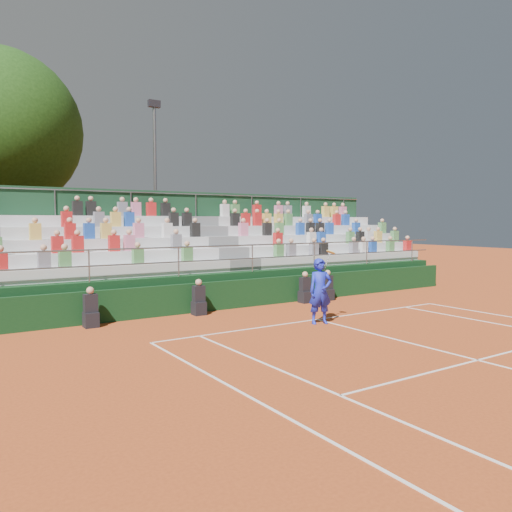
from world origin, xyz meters
TOP-DOWN VIEW (x-y plane):
  - ground at (0.00, 0.00)m, footprint 90.00×90.00m
  - courtside_wall at (0.00, 3.20)m, footprint 20.00×0.15m
  - line_officials at (-1.10, 2.75)m, footprint 9.50×0.40m
  - grandstand at (0.01, 6.44)m, footprint 20.00×5.20m
  - tennis_player at (-0.32, -0.51)m, footprint 0.95×0.67m
  - floodlight_mast at (-0.46, 12.07)m, footprint 0.60×0.25m

SIDE VIEW (x-z plane):
  - ground at x=0.00m, z-range 0.00..0.00m
  - line_officials at x=-1.10m, z-range -0.12..1.07m
  - courtside_wall at x=0.00m, z-range 0.00..1.00m
  - tennis_player at x=-0.32m, z-range -0.12..2.10m
  - grandstand at x=0.01m, z-range -1.12..3.28m
  - floodlight_mast at x=-0.46m, z-range 0.69..9.80m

